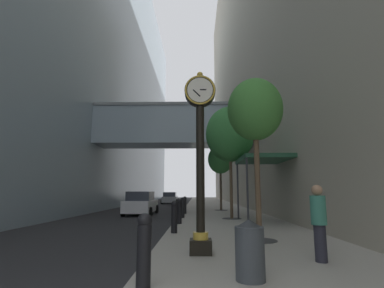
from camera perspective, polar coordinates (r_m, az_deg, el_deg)
ground_plane at (r=29.48m, az=-1.35°, el=-12.61°), size 110.00×110.00×0.00m
sidewalk_right at (r=32.50m, az=4.14°, el=-12.17°), size 5.84×80.00×0.14m
building_block_left at (r=38.52m, az=-19.22°, el=16.67°), size 22.22×80.00×36.61m
building_block_right at (r=39.16m, az=15.49°, el=21.71°), size 9.00×80.00×43.33m
street_clock at (r=7.61m, az=1.64°, el=-1.03°), size 0.84×0.55×4.81m
bollard_nearest at (r=5.07m, az=-9.48°, el=-19.71°), size 0.25×0.25×1.19m
bollard_third at (r=11.24m, az=-3.54°, el=-14.03°), size 0.25×0.25×1.19m
bollard_fourth at (r=14.36m, az=-2.53°, el=-13.02°), size 0.25×0.25×1.19m
bollard_fifth at (r=17.48m, az=-1.88°, el=-12.36°), size 0.25×0.25×1.19m
bollard_sixth at (r=20.60m, az=-1.43°, el=-11.90°), size 0.25×0.25×1.19m
street_tree_near at (r=10.08m, az=12.34°, el=6.41°), size 1.86×1.86×5.36m
street_tree_mid_near at (r=17.37m, az=7.53°, el=1.89°), size 2.88×2.88×6.58m
street_tree_mid_far at (r=24.56m, az=5.64°, el=-3.11°), size 2.10×2.10×5.44m
trash_bin at (r=5.54m, az=11.35°, el=-19.64°), size 0.53×0.53×1.05m
pedestrian_walking at (r=7.31m, az=23.82°, el=-13.65°), size 0.44×0.44×1.69m
storefront_awning at (r=15.52m, az=13.68°, el=-3.17°), size 2.40×3.60×3.30m
car_silver_near at (r=40.33m, az=-4.39°, el=-10.62°), size 2.11×4.20×1.56m
car_white_mid at (r=21.75m, az=-10.07°, el=-11.50°), size 2.11×4.35×1.67m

